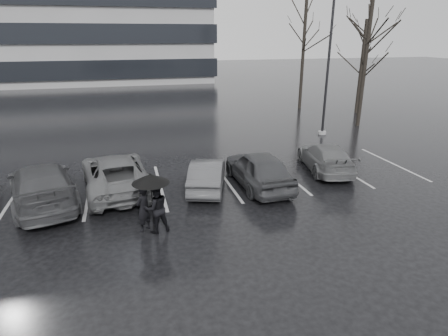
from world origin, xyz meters
TOP-DOWN VIEW (x-y plane):
  - ground at (0.00, 0.00)m, footprint 160.00×160.00m
  - car_main at (1.72, 1.51)m, footprint 1.93×4.43m
  - car_west_a at (-0.36, 1.80)m, footprint 2.31×3.87m
  - car_west_b at (-3.91, 2.53)m, footprint 3.01×5.45m
  - car_west_c at (-6.50, 1.89)m, footprint 3.35×5.55m
  - car_east at (5.34, 2.56)m, footprint 2.53×4.52m
  - pedestrian_left at (-3.05, -1.09)m, footprint 0.65×0.65m
  - pedestrian_right at (-2.66, -1.27)m, footprint 0.90×0.77m
  - umbrella at (-2.76, -1.18)m, footprint 1.15×1.15m
  - lamp_post at (8.50, 8.54)m, footprint 0.47×0.47m
  - stall_stripes at (-0.80, 2.50)m, footprint 19.72×5.00m
  - tree_east at (12.00, 10.00)m, footprint 0.26×0.26m
  - tree_ne at (14.50, 14.00)m, footprint 0.26×0.26m
  - tree_north at (11.00, 17.00)m, footprint 0.26×0.26m

SIDE VIEW (x-z plane):
  - ground at x=0.00m, z-range 0.00..0.00m
  - stall_stripes at x=-0.80m, z-range 0.00..0.00m
  - car_west_a at x=-0.36m, z-range 0.00..1.21m
  - car_east at x=5.34m, z-range 0.00..1.24m
  - car_west_b at x=-3.91m, z-range 0.00..1.44m
  - car_main at x=1.72m, z-range 0.00..1.49m
  - car_west_c at x=-6.50m, z-range 0.00..1.50m
  - pedestrian_left at x=-3.05m, z-range 0.00..1.51m
  - pedestrian_right at x=-2.66m, z-range 0.00..1.63m
  - umbrella at x=-2.76m, z-range 0.80..2.76m
  - tree_ne at x=14.50m, z-range 0.00..7.00m
  - lamp_post at x=8.50m, z-range -0.37..8.31m
  - tree_east at x=12.00m, z-range 0.00..8.00m
  - tree_north at x=11.00m, z-range 0.00..8.50m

